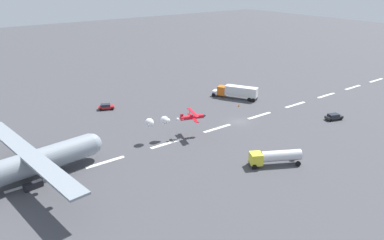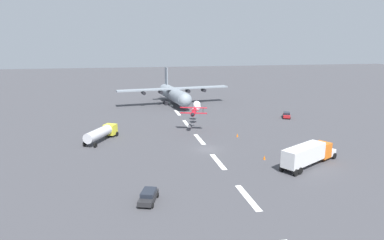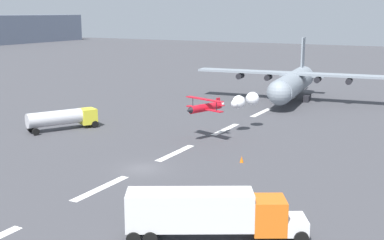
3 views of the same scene
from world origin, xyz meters
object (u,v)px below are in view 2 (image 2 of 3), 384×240
semi_truck_orange (308,154)px  cargo_transport_plane (175,94)px  followme_car_yellow (287,115)px  airport_staff_sedan (148,196)px  traffic_cone_far (237,135)px  traffic_cone_near (264,157)px  fuel_tanker_truck (101,133)px  stunt_biplane_red (196,108)px

semi_truck_orange → cargo_transport_plane: bearing=12.1°
followme_car_yellow → airport_staff_sedan: same height
followme_car_yellow → traffic_cone_far: followme_car_yellow is taller
cargo_transport_plane → traffic_cone_near: size_ratio=49.45×
airport_staff_sedan → semi_truck_orange: bearing=-73.9°
followme_car_yellow → cargo_transport_plane: bearing=46.8°
traffic_cone_far → semi_truck_orange: bearing=-163.8°
fuel_tanker_truck → followme_car_yellow: fuel_tanker_truck is taller
cargo_transport_plane → airport_staff_sedan: (-67.61, 14.37, -2.73)m
airport_staff_sedan → traffic_cone_far: 34.77m
fuel_tanker_truck → traffic_cone_near: bearing=-121.8°
followme_car_yellow → traffic_cone_near: 36.13m
airport_staff_sedan → traffic_cone_far: size_ratio=6.24×
stunt_biplane_red → traffic_cone_near: 28.05m
cargo_transport_plane → airport_staff_sedan: 69.17m
stunt_biplane_red → airport_staff_sedan: bearing=159.1°
semi_truck_orange → followme_car_yellow: 37.40m
followme_car_yellow → traffic_cone_far: 24.78m
cargo_transport_plane → semi_truck_orange: 61.15m
cargo_transport_plane → stunt_biplane_red: 28.36m
airport_staff_sedan → traffic_cone_near: size_ratio=6.24×
airport_staff_sedan → traffic_cone_far: (27.24, -21.60, -0.44)m
traffic_cone_far → cargo_transport_plane: bearing=10.2°
followme_car_yellow → semi_truck_orange: bearing=158.3°
stunt_biplane_red → followme_car_yellow: 26.53m
semi_truck_orange → traffic_cone_far: bearing=16.2°
cargo_transport_plane → followme_car_yellow: 36.69m
traffic_cone_near → fuel_tanker_truck: bearing=58.2°
fuel_tanker_truck → traffic_cone_near: fuel_tanker_truck is taller
cargo_transport_plane → traffic_cone_far: cargo_transport_plane is taller
cargo_transport_plane → semi_truck_orange: (-59.76, -12.86, -1.43)m
traffic_cone_near → followme_car_yellow: bearing=-33.0°
stunt_biplane_red → airport_staff_sedan: (-39.26, 14.99, -3.61)m
cargo_transport_plane → fuel_tanker_truck: cargo_transport_plane is taller
cargo_transport_plane → semi_truck_orange: cargo_transport_plane is taller
airport_staff_sedan → stunt_biplane_red: bearing=-20.9°
traffic_cone_near → traffic_cone_far: size_ratio=1.00×
stunt_biplane_red → semi_truck_orange: bearing=-158.7°
stunt_biplane_red → traffic_cone_far: (-12.02, -6.61, -4.05)m
followme_car_yellow → traffic_cone_far: size_ratio=6.05×
fuel_tanker_truck → traffic_cone_far: fuel_tanker_truck is taller
fuel_tanker_truck → semi_truck_orange: bearing=-122.8°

